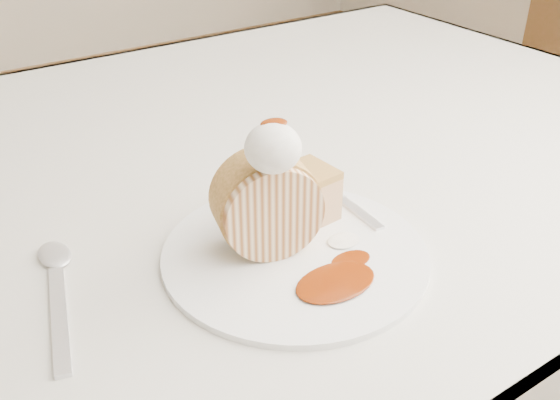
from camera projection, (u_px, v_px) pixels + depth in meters
table at (211, 220)px, 0.80m from camera, size 1.40×0.90×0.75m
plate at (295, 253)px, 0.58m from camera, size 0.27×0.27×0.01m
roulade_slice at (267, 205)px, 0.56m from camera, size 0.10×0.07×0.09m
cake_chunk at (305, 198)px, 0.62m from camera, size 0.06×0.05×0.05m
whipped_cream at (273, 148)px, 0.51m from camera, size 0.05×0.05×0.04m
caramel_drizzle at (274, 117)px, 0.50m from camera, size 0.02×0.02×0.01m
caramel_pool at (336, 282)px, 0.53m from camera, size 0.08×0.06×0.00m
fork at (349, 205)px, 0.64m from camera, size 0.03×0.15×0.00m
spoon at (59, 317)px, 0.51m from camera, size 0.07×0.17×0.00m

